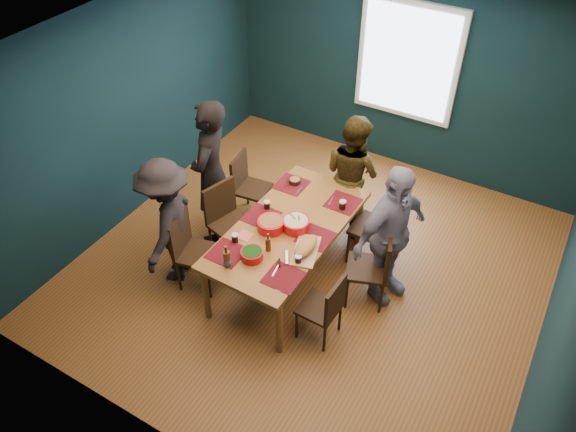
# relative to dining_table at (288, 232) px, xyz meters

# --- Properties ---
(room) EXTENTS (5.01, 5.01, 2.71)m
(room) POSITION_rel_dining_table_xyz_m (0.18, 0.56, 0.68)
(room) COLOR #96592B
(room) RESTS_ON ground
(dining_table) EXTENTS (1.05, 2.03, 0.76)m
(dining_table) POSITION_rel_dining_table_xyz_m (0.00, 0.00, 0.00)
(dining_table) COLOR olive
(dining_table) RESTS_ON floor
(chair_left_far) EXTENTS (0.44, 0.44, 0.87)m
(chair_left_far) POSITION_rel_dining_table_xyz_m (-1.01, 0.71, -0.18)
(chair_left_far) COLOR black
(chair_left_far) RESTS_ON floor
(chair_left_mid) EXTENTS (0.53, 0.53, 0.95)m
(chair_left_mid) POSITION_rel_dining_table_xyz_m (-0.82, 0.01, -0.14)
(chair_left_mid) COLOR black
(chair_left_mid) RESTS_ON floor
(chair_left_near) EXTENTS (0.50, 0.50, 0.93)m
(chair_left_near) POSITION_rel_dining_table_xyz_m (-0.88, -0.58, -0.15)
(chair_left_near) COLOR black
(chair_left_near) RESTS_ON floor
(chair_right_far) EXTENTS (0.45, 0.45, 0.99)m
(chair_right_far) POSITION_rel_dining_table_xyz_m (0.77, 0.74, -0.11)
(chair_right_far) COLOR black
(chair_right_far) RESTS_ON floor
(chair_right_mid) EXTENTS (0.54, 0.54, 0.94)m
(chair_right_mid) POSITION_rel_dining_table_xyz_m (0.96, 0.18, -0.14)
(chair_right_mid) COLOR black
(chair_right_mid) RESTS_ON floor
(chair_right_near) EXTENTS (0.39, 0.39, 0.83)m
(chair_right_near) POSITION_rel_dining_table_xyz_m (0.75, -0.54, -0.21)
(chair_right_near) COLOR black
(chair_right_near) RESTS_ON floor
(person_far_left) EXTENTS (0.61, 0.77, 1.84)m
(person_far_left) POSITION_rel_dining_table_xyz_m (-1.13, 0.20, 0.23)
(person_far_left) COLOR black
(person_far_left) RESTS_ON floor
(person_back) EXTENTS (0.90, 0.80, 1.54)m
(person_back) POSITION_rel_dining_table_xyz_m (0.19, 1.20, 0.08)
(person_back) COLOR black
(person_back) RESTS_ON floor
(person_right) EXTENTS (0.75, 1.07, 1.69)m
(person_right) POSITION_rel_dining_table_xyz_m (1.01, 0.33, 0.15)
(person_right) COLOR white
(person_right) RESTS_ON floor
(person_near_left) EXTENTS (0.86, 1.13, 1.55)m
(person_near_left) POSITION_rel_dining_table_xyz_m (-1.14, -0.59, 0.08)
(person_near_left) COLOR black
(person_near_left) RESTS_ON floor
(bowl_salad) EXTENTS (0.29, 0.29, 0.12)m
(bowl_salad) POSITION_rel_dining_table_xyz_m (-0.14, -0.12, 0.14)
(bowl_salad) COLOR red
(bowl_salad) RESTS_ON dining_table
(bowl_dumpling) EXTENTS (0.29, 0.29, 0.27)m
(bowl_dumpling) POSITION_rel_dining_table_xyz_m (0.09, 0.02, 0.14)
(bowl_dumpling) COLOR red
(bowl_dumpling) RESTS_ON dining_table
(bowl_herbs) EXTENTS (0.23, 0.23, 0.10)m
(bowl_herbs) POSITION_rel_dining_table_xyz_m (-0.07, -0.58, 0.13)
(bowl_herbs) COLOR red
(bowl_herbs) RESTS_ON dining_table
(cutting_board) EXTENTS (0.36, 0.60, 0.13)m
(cutting_board) POSITION_rel_dining_table_xyz_m (0.34, -0.24, 0.13)
(cutting_board) COLOR tan
(cutting_board) RESTS_ON dining_table
(small_bowl) EXTENTS (0.14, 0.14, 0.06)m
(small_bowl) POSITION_rel_dining_table_xyz_m (-0.31, 0.70, 0.10)
(small_bowl) COLOR black
(small_bowl) RESTS_ON dining_table
(beer_bottle_a) EXTENTS (0.07, 0.07, 0.27)m
(beer_bottle_a) POSITION_rel_dining_table_xyz_m (-0.22, -0.80, 0.17)
(beer_bottle_a) COLOR #4A290D
(beer_bottle_a) RESTS_ON dining_table
(beer_bottle_b) EXTENTS (0.06, 0.06, 0.22)m
(beer_bottle_b) POSITION_rel_dining_table_xyz_m (0.01, -0.41, 0.16)
(beer_bottle_b) COLOR #4A290D
(beer_bottle_b) RESTS_ON dining_table
(cola_glass_a) EXTENTS (0.07, 0.07, 0.10)m
(cola_glass_a) POSITION_rel_dining_table_xyz_m (-0.36, -0.47, 0.13)
(cola_glass_a) COLOR black
(cola_glass_a) RESTS_ON dining_table
(cola_glass_b) EXTENTS (0.07, 0.07, 0.10)m
(cola_glass_b) POSITION_rel_dining_table_xyz_m (0.36, -0.41, 0.13)
(cola_glass_b) COLOR black
(cola_glass_b) RESTS_ON dining_table
(cola_glass_c) EXTENTS (0.08, 0.08, 0.11)m
(cola_glass_c) POSITION_rel_dining_table_xyz_m (0.37, 0.56, 0.13)
(cola_glass_c) COLOR black
(cola_glass_c) RESTS_ON dining_table
(cola_glass_d) EXTENTS (0.07, 0.07, 0.10)m
(cola_glass_d) POSITION_rel_dining_table_xyz_m (-0.35, 0.15, 0.13)
(cola_glass_d) COLOR black
(cola_glass_d) RESTS_ON dining_table
(napkin_a) EXTENTS (0.16, 0.16, 0.00)m
(napkin_a) POSITION_rel_dining_table_xyz_m (0.35, 0.09, 0.07)
(napkin_a) COLOR #DE635D
(napkin_a) RESTS_ON dining_table
(napkin_b) EXTENTS (0.15, 0.15, 0.00)m
(napkin_b) POSITION_rel_dining_table_xyz_m (-0.31, -0.35, 0.07)
(napkin_b) COLOR #DE635D
(napkin_b) RESTS_ON dining_table
(napkin_c) EXTENTS (0.21, 0.21, 0.00)m
(napkin_c) POSITION_rel_dining_table_xyz_m (0.39, -0.74, 0.07)
(napkin_c) COLOR #DE635D
(napkin_c) RESTS_ON dining_table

